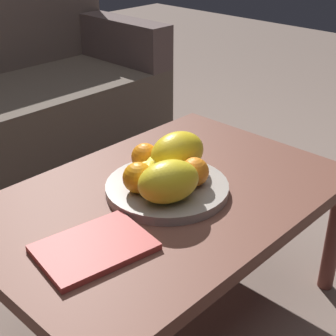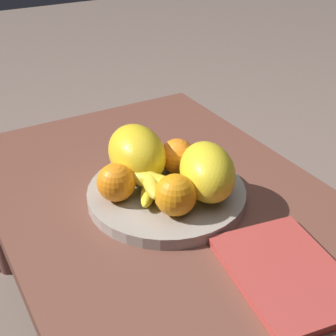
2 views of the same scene
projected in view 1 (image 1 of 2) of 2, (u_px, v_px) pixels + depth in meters
name	position (u px, v px, depth m)	size (l,w,h in m)	color
ground_plane	(164.00, 313.00, 1.55)	(8.00, 8.00, 0.00)	#7A665B
coffee_table	(164.00, 208.00, 1.37)	(1.01, 0.68, 0.43)	brown
fruit_bowl	(168.00, 188.00, 1.35)	(0.33, 0.33, 0.03)	#A1978C
melon_large_front	(169.00, 182.00, 1.25)	(0.16, 0.11, 0.11)	yellow
melon_smaller_beside	(177.00, 153.00, 1.39)	(0.17, 0.12, 0.12)	yellow
orange_front	(138.00, 178.00, 1.29)	(0.08, 0.08, 0.08)	orange
orange_left	(194.00, 172.00, 1.33)	(0.08, 0.08, 0.08)	orange
orange_back	(145.00, 157.00, 1.41)	(0.08, 0.08, 0.08)	orange
banana_bunch	(155.00, 171.00, 1.35)	(0.17, 0.12, 0.06)	yellow
magazine	(94.00, 248.00, 1.12)	(0.25, 0.18, 0.02)	#B33D37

